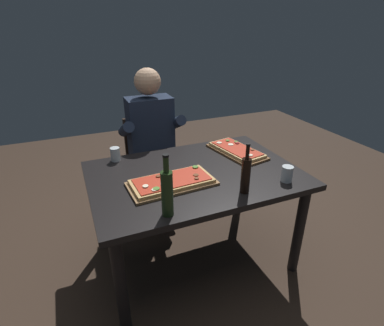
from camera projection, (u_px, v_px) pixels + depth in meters
ground_plane at (194, 256)px, 2.38m from camera, size 6.40×6.40×0.00m
dining_table at (195, 185)px, 2.11m from camera, size 1.40×0.96×0.74m
pizza_rectangular_front at (172, 182)px, 1.90m from camera, size 0.55×0.30×0.05m
pizza_rectangular_left at (237, 150)px, 2.36m from camera, size 0.32×0.52×0.05m
wine_bottle_dark at (246, 174)px, 1.78m from camera, size 0.06×0.06×0.31m
oil_bottle_amber at (167, 192)px, 1.57m from camera, size 0.06×0.06×0.35m
tumbler_near_camera at (115, 155)px, 2.22m from camera, size 0.07×0.07×0.10m
tumbler_far_side at (287, 175)px, 1.94m from camera, size 0.07×0.07×0.10m
diner_chair at (150, 160)px, 2.85m from camera, size 0.44×0.44×0.87m
seated_diner at (152, 138)px, 2.64m from camera, size 0.53×0.41×1.33m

